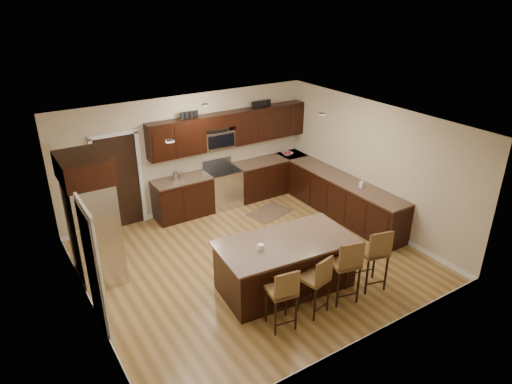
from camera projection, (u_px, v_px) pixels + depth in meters
floor at (254, 261)px, 8.79m from camera, size 6.00×6.00×0.00m
ceiling at (253, 125)px, 7.67m from camera, size 6.00×6.00×0.00m
wall_back at (189, 154)px, 10.34m from camera, size 6.00×0.00×6.00m
wall_left at (83, 244)px, 6.77m from camera, size 0.00×5.50×5.50m
wall_right at (373, 165)px, 9.69m from camera, size 0.00×5.50×5.50m
base_cabinets at (290, 191)px, 10.64m from camera, size 4.02×3.96×0.92m
upper_cabinets at (232, 128)px, 10.52m from camera, size 4.00×0.33×0.80m
range at (223, 187)px, 10.81m from camera, size 0.76×0.64×1.11m
microwave at (218, 139)px, 10.45m from camera, size 0.76×0.31×0.40m
doorway at (119, 183)px, 9.66m from camera, size 0.85×0.03×2.06m
pantry_door at (93, 272)px, 6.68m from camera, size 0.03×0.80×2.04m
letter_decor at (226, 109)px, 10.26m from camera, size 2.20×0.03×0.15m
island at (285, 266)px, 7.87m from camera, size 2.41×1.41×0.92m
stool_left at (283, 292)px, 6.80m from camera, size 0.46×0.46×1.08m
stool_mid at (317, 279)px, 7.13m from camera, size 0.47×0.47×1.06m
stool_right at (346, 264)px, 7.39m from camera, size 0.53×0.53×1.17m
refrigerator at (92, 218)px, 7.81m from camera, size 0.79×1.02×2.35m
floor_mat at (270, 212)px, 10.64m from camera, size 1.12×0.89×0.01m
fruit_bowl at (287, 154)px, 11.52m from camera, size 0.28×0.28×0.07m
soap_bottle at (362, 183)px, 9.66m from camera, size 0.09×0.09×0.19m
canister_tall at (176, 176)px, 10.01m from camera, size 0.12×0.12×0.19m
canister_short at (182, 176)px, 10.09m from camera, size 0.11×0.11×0.16m
island_jar at (261, 247)px, 7.40m from camera, size 0.10×0.10×0.10m
stool_extra at (375, 252)px, 7.70m from camera, size 0.53×0.53×1.17m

